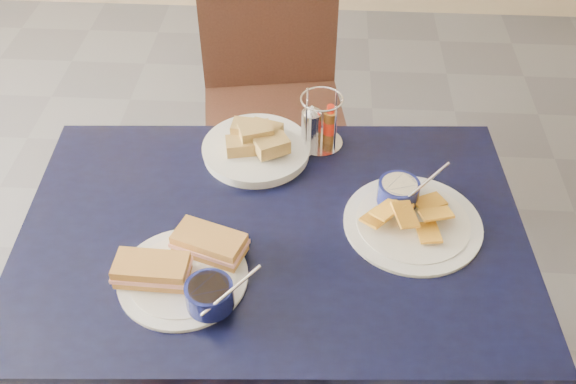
# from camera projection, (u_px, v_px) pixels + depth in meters

# --- Properties ---
(dining_table) EXTENTS (1.11, 0.77, 0.75)m
(dining_table) POSITION_uv_depth(u_px,v_px,m) (273.00, 253.00, 1.41)
(dining_table) COLOR black
(dining_table) RESTS_ON ground
(chair_far) EXTENTS (0.51, 0.50, 0.95)m
(chair_far) POSITION_uv_depth(u_px,v_px,m) (276.00, 82.00, 2.12)
(chair_far) COLOR black
(chair_far) RESTS_ON ground
(sandwich_plate) EXTENTS (0.29, 0.26, 0.12)m
(sandwich_plate) POSITION_uv_depth(u_px,v_px,m) (187.00, 270.00, 1.24)
(sandwich_plate) COLOR white
(sandwich_plate) RESTS_ON dining_table
(plantain_plate) EXTENTS (0.29, 0.29, 0.12)m
(plantain_plate) POSITION_uv_depth(u_px,v_px,m) (408.00, 212.00, 1.36)
(plantain_plate) COLOR white
(plantain_plate) RESTS_ON dining_table
(bread_basket) EXTENTS (0.25, 0.25, 0.08)m
(bread_basket) POSITION_uv_depth(u_px,v_px,m) (256.00, 146.00, 1.52)
(bread_basket) COLOR white
(bread_basket) RESTS_ON dining_table
(condiment_caddy) EXTENTS (0.11, 0.11, 0.14)m
(condiment_caddy) POSITION_uv_depth(u_px,v_px,m) (319.00, 125.00, 1.52)
(condiment_caddy) COLOR silver
(condiment_caddy) RESTS_ON dining_table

